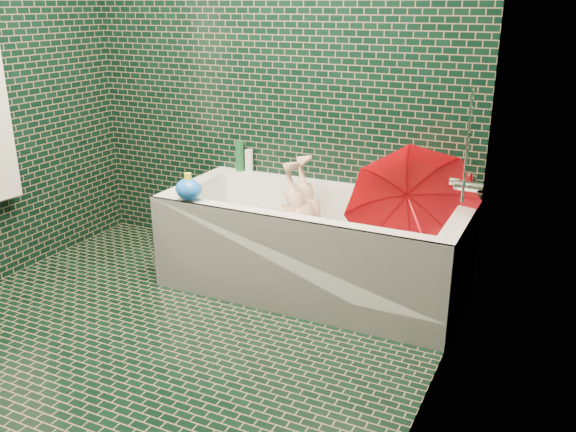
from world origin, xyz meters
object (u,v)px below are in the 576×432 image
at_px(child, 309,238).
at_px(bath_toy, 189,189).
at_px(umbrella, 415,217).
at_px(rubber_duck, 437,190).
at_px(bathtub, 312,255).

relative_size(child, bath_toy, 5.42).
xyz_separation_m(umbrella, rubber_duck, (0.03, 0.35, 0.05)).
bearing_deg(umbrella, rubber_duck, 64.31).
distance_m(child, umbrella, 0.65).
bearing_deg(bathtub, umbrella, -1.73).
height_order(umbrella, rubber_duck, umbrella).
distance_m(child, rubber_duck, 0.77).
distance_m(umbrella, bath_toy, 1.24).
bearing_deg(child, umbrella, 91.72).
bearing_deg(bath_toy, bathtub, 19.21).
xyz_separation_m(bathtub, child, (-0.03, 0.01, 0.10)).
height_order(child, umbrella, umbrella).
relative_size(rubber_duck, bath_toy, 0.72).
height_order(bathtub, child, bathtub).
relative_size(child, umbrella, 1.35).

